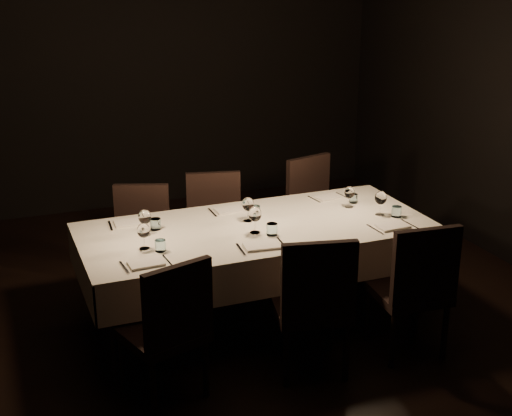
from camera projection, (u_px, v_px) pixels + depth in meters
name	position (u px, v px, depth m)	size (l,w,h in m)	color
room	(256.00, 126.00, 4.88)	(5.01, 6.01, 3.01)	black
dining_table	(256.00, 236.00, 5.15)	(2.52, 1.12, 0.76)	black
chair_near_left	(169.00, 325.00, 4.24)	(0.57, 0.57, 0.94)	black
place_setting_near_left	(148.00, 244.00, 4.62)	(0.33, 0.40, 0.18)	silver
chair_near_center	(314.00, 300.00, 4.51)	(0.56, 0.56, 0.98)	black
place_setting_near_center	(261.00, 227.00, 4.89)	(0.35, 0.41, 0.19)	silver
chair_near_right	(415.00, 284.00, 4.73)	(0.51, 0.51, 0.98)	black
place_setting_near_right	(388.00, 210.00, 5.24)	(0.34, 0.41, 0.19)	silver
chair_far_left	(141.00, 237.00, 5.63)	(0.56, 0.56, 0.90)	black
place_setting_far_left	(143.00, 221.00, 5.02)	(0.34, 0.41, 0.19)	silver
chair_far_center	(215.00, 225.00, 5.85)	(0.53, 0.53, 0.93)	black
place_setting_far_center	(244.00, 208.00, 5.29)	(0.32, 0.40, 0.18)	silver
chair_far_right	(316.00, 207.00, 6.24)	(0.56, 0.56, 0.96)	black
place_setting_far_right	(344.00, 195.00, 5.58)	(0.31, 0.39, 0.17)	silver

